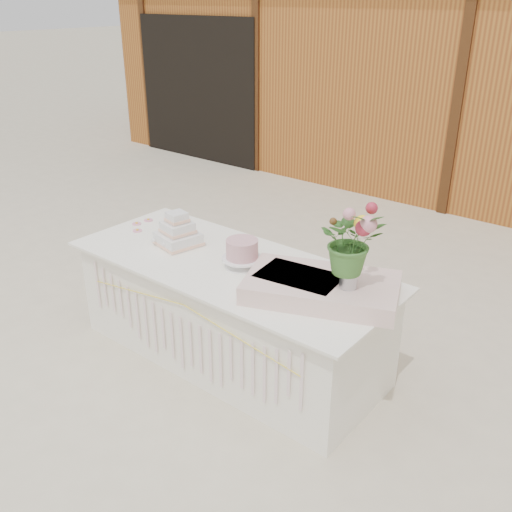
% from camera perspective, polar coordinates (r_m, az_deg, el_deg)
% --- Properties ---
extents(ground, '(80.00, 80.00, 0.00)m').
position_cam_1_polar(ground, '(4.39, -2.51, -9.85)').
color(ground, beige).
rests_on(ground, ground).
extents(cake_table, '(2.40, 1.00, 0.77)m').
position_cam_1_polar(cake_table, '(4.18, -2.65, -5.51)').
color(cake_table, white).
rests_on(cake_table, ground).
extents(wedding_cake, '(0.35, 0.35, 0.26)m').
position_cam_1_polar(wedding_cake, '(4.30, -7.81, 2.19)').
color(wedding_cake, silver).
rests_on(wedding_cake, cake_table).
extents(pink_cake_stand, '(0.28, 0.28, 0.20)m').
position_cam_1_polar(pink_cake_stand, '(3.90, -1.40, 0.39)').
color(pink_cake_stand, white).
rests_on(pink_cake_stand, cake_table).
extents(satin_runner, '(1.07, 0.85, 0.12)m').
position_cam_1_polar(satin_runner, '(3.58, 6.57, -3.15)').
color(satin_runner, beige).
rests_on(satin_runner, cake_table).
extents(flower_vase, '(0.11, 0.11, 0.15)m').
position_cam_1_polar(flower_vase, '(3.44, 9.25, -2.01)').
color(flower_vase, '#B7B8BD').
rests_on(flower_vase, satin_runner).
extents(bouquet, '(0.49, 0.48, 0.41)m').
position_cam_1_polar(bouquet, '(3.33, 9.58, 2.31)').
color(bouquet, '#3A6D2B').
rests_on(bouquet, flower_vase).
extents(loose_flowers, '(0.26, 0.38, 0.02)m').
position_cam_1_polar(loose_flowers, '(4.74, -11.74, 3.01)').
color(loose_flowers, pink).
rests_on(loose_flowers, cake_table).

